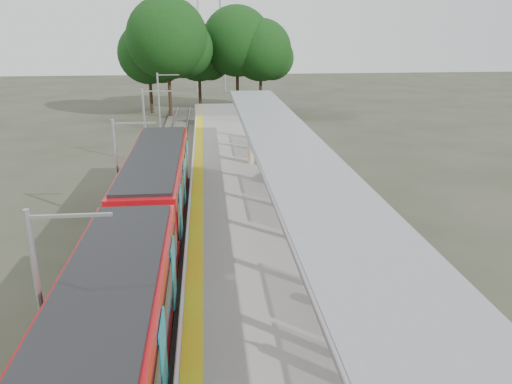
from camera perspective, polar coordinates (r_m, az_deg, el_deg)
trackbed at (r=26.46m, az=-10.90°, el=-2.71°), size 3.00×70.00×0.24m
platform at (r=26.27m, az=-1.13°, el=-1.63°), size 6.00×50.00×1.00m
tactile_strip at (r=26.03m, az=-6.74°, el=-0.75°), size 0.60×50.00×0.02m
end_fence at (r=50.21m, az=-3.50°, el=9.39°), size 6.00×0.10×1.20m
train at (r=18.85m, az=-13.07°, el=-5.43°), size 2.74×27.60×3.62m
canopy at (r=21.74m, az=3.87°, el=4.24°), size 3.27×38.00×3.66m
tree_cluster at (r=57.62m, az=-6.09°, el=16.33°), size 19.37×13.57×12.49m
catenary_masts at (r=24.87m, az=-15.41°, el=2.36°), size 2.08×48.16×5.40m
bench_near at (r=15.52m, az=12.66°, el=-13.30°), size 0.52×1.38×0.92m
bench_mid at (r=28.49m, az=3.06°, el=2.28°), size 1.05×1.72×1.12m
bench_far at (r=28.77m, az=3.63°, el=2.24°), size 0.44×1.39×0.95m
info_pillar_near at (r=13.06m, az=11.15°, el=-18.11°), size 0.43×0.43×1.92m
info_pillar_far at (r=32.39m, az=-0.60°, el=4.77°), size 0.44×0.44×1.95m
litter_bin at (r=16.06m, az=9.81°, el=-11.87°), size 0.62×0.62×1.00m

